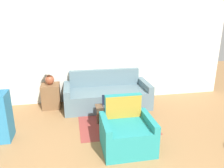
% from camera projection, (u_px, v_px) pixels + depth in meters
% --- Properties ---
extents(wall_back, '(6.82, 0.06, 2.60)m').
position_uv_depth(wall_back, '(100.00, 51.00, 5.55)').
color(wall_back, silver).
rests_on(wall_back, ground_plane).
extents(rug, '(1.56, 2.03, 0.01)m').
position_uv_depth(rug, '(113.00, 115.00, 4.97)').
color(rug, brown).
rests_on(rug, ground_plane).
extents(couch, '(2.07, 0.92, 0.85)m').
position_uv_depth(couch, '(107.00, 96.00, 5.44)').
color(couch, slate).
rests_on(couch, ground_plane).
extents(armchair, '(0.85, 0.75, 0.87)m').
position_uv_depth(armchair, '(127.00, 133.00, 3.71)').
color(armchair, teal).
rests_on(armchair, ground_plane).
extents(side_table, '(0.43, 0.43, 0.59)m').
position_uv_depth(side_table, '(51.00, 96.00, 5.33)').
color(side_table, brown).
rests_on(side_table, ground_plane).
extents(table_lamp, '(0.31, 0.31, 0.53)m').
position_uv_depth(table_lamp, '(49.00, 71.00, 5.14)').
color(table_lamp, brown).
rests_on(table_lamp, side_table).
extents(coffee_table, '(0.87, 0.46, 0.43)m').
position_uv_depth(coffee_table, '(118.00, 109.00, 4.38)').
color(coffee_table, brown).
rests_on(coffee_table, ground_plane).
extents(laptop, '(0.35, 0.26, 0.22)m').
position_uv_depth(laptop, '(111.00, 104.00, 4.36)').
color(laptop, '#47474C').
rests_on(laptop, coffee_table).
extents(cup_navy, '(0.09, 0.09, 0.10)m').
position_uv_depth(cup_navy, '(125.00, 103.00, 4.41)').
color(cup_navy, white).
rests_on(cup_navy, coffee_table).
extents(cup_yellow, '(0.10, 0.10, 0.09)m').
position_uv_depth(cup_yellow, '(133.00, 103.00, 4.45)').
color(cup_yellow, white).
rests_on(cup_yellow, coffee_table).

